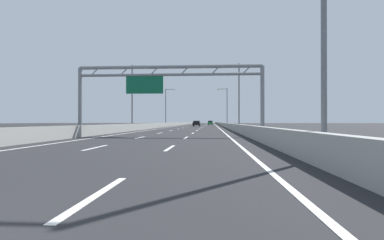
{
  "coord_description": "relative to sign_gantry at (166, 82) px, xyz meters",
  "views": [
    {
      "loc": [
        3.77,
        -1.5,
        1.27
      ],
      "look_at": [
        -0.27,
        60.85,
        1.57
      ],
      "focal_mm": 27.86,
      "sensor_mm": 36.0,
      "label": 1
    }
  ],
  "objects": [
    {
      "name": "lane_dash_right_0",
      "position": [
        2.09,
        -21.65,
        -4.86
      ],
      "size": [
        0.16,
        3.0,
        0.01
      ],
      "primitive_type": "cube",
      "color": "white",
      "rests_on": "ground_plane"
    },
    {
      "name": "streetlamp_left_mid",
      "position": [
        -7.17,
        15.85,
        0.53
      ],
      "size": [
        2.58,
        0.28,
        9.5
      ],
      "color": "slate",
      "rests_on": "ground_plane"
    },
    {
      "name": "orange_car",
      "position": [
        3.82,
        108.63,
        -4.09
      ],
      "size": [
        1.88,
        4.69,
        1.5
      ],
      "color": "orange",
      "rests_on": "ground_plane"
    },
    {
      "name": "lane_dash_left_3",
      "position": [
        -1.51,
        5.35,
        -4.86
      ],
      "size": [
        0.16,
        3.0,
        0.01
      ],
      "primitive_type": "cube",
      "color": "white",
      "rests_on": "ground_plane"
    },
    {
      "name": "edge_line_right",
      "position": [
        5.54,
        62.85,
        -4.86
      ],
      "size": [
        0.16,
        176.0,
        0.01
      ],
      "primitive_type": "cube",
      "color": "white",
      "rests_on": "ground_plane"
    },
    {
      "name": "lane_dash_right_2",
      "position": [
        2.09,
        -3.65,
        -4.86
      ],
      "size": [
        0.16,
        3.0,
        0.01
      ],
      "primitive_type": "cube",
      "color": "white",
      "rests_on": "ground_plane"
    },
    {
      "name": "ground_plane",
      "position": [
        0.29,
        74.85,
        -4.87
      ],
      "size": [
        260.0,
        260.0,
        0.0
      ],
      "primitive_type": "plane",
      "color": "#262628"
    },
    {
      "name": "lane_dash_right_5",
      "position": [
        2.09,
        23.35,
        -4.86
      ],
      "size": [
        0.16,
        3.0,
        0.01
      ],
      "primitive_type": "cube",
      "color": "white",
      "rests_on": "ground_plane"
    },
    {
      "name": "sign_gantry",
      "position": [
        0.0,
        0.0,
        0.0
      ],
      "size": [
        16.94,
        0.36,
        6.36
      ],
      "color": "gray",
      "rests_on": "ground_plane"
    },
    {
      "name": "lane_dash_left_11",
      "position": [
        -1.51,
        77.35,
        -4.86
      ],
      "size": [
        0.16,
        3.0,
        0.01
      ],
      "primitive_type": "cube",
      "color": "white",
      "rests_on": "ground_plane"
    },
    {
      "name": "lane_dash_left_13",
      "position": [
        -1.51,
        95.35,
        -4.86
      ],
      "size": [
        0.16,
        3.0,
        0.01
      ],
      "primitive_type": "cube",
      "color": "white",
      "rests_on": "ground_plane"
    },
    {
      "name": "streetlamp_right_mid",
      "position": [
        7.76,
        15.85,
        0.53
      ],
      "size": [
        2.58,
        0.28,
        9.5
      ],
      "color": "slate",
      "rests_on": "ground_plane"
    },
    {
      "name": "lane_dash_left_2",
      "position": [
        -1.51,
        -3.65,
        -4.86
      ],
      "size": [
        0.16,
        3.0,
        0.01
      ],
      "primitive_type": "cube",
      "color": "white",
      "rests_on": "ground_plane"
    },
    {
      "name": "lane_dash_left_1",
      "position": [
        -1.51,
        -12.65,
        -4.86
      ],
      "size": [
        0.16,
        3.0,
        0.01
      ],
      "primitive_type": "cube",
      "color": "white",
      "rests_on": "ground_plane"
    },
    {
      "name": "barrier_right",
      "position": [
        7.19,
        84.85,
        -4.39
      ],
      "size": [
        0.45,
        220.0,
        0.95
      ],
      "color": "#9E9E99",
      "rests_on": "ground_plane"
    },
    {
      "name": "lane_dash_right_8",
      "position": [
        2.09,
        50.35,
        -4.86
      ],
      "size": [
        0.16,
        3.0,
        0.01
      ],
      "primitive_type": "cube",
      "color": "white",
      "rests_on": "ground_plane"
    },
    {
      "name": "lane_dash_right_15",
      "position": [
        2.09,
        113.35,
        -4.86
      ],
      "size": [
        0.16,
        3.0,
        0.01
      ],
      "primitive_type": "cube",
      "color": "white",
      "rests_on": "ground_plane"
    },
    {
      "name": "lane_dash_left_5",
      "position": [
        -1.51,
        23.35,
        -4.86
      ],
      "size": [
        0.16,
        3.0,
        0.01
      ],
      "primitive_type": "cube",
      "color": "white",
      "rests_on": "ground_plane"
    },
    {
      "name": "lane_dash_right_10",
      "position": [
        2.09,
        68.35,
        -4.86
      ],
      "size": [
        0.16,
        3.0,
        0.01
      ],
      "primitive_type": "cube",
      "color": "white",
      "rests_on": "ground_plane"
    },
    {
      "name": "green_car",
      "position": [
        3.7,
        83.39,
        -4.07
      ],
      "size": [
        1.79,
        4.25,
        1.55
      ],
      "color": "#1E7A38",
      "rests_on": "ground_plane"
    },
    {
      "name": "lane_dash_left_15",
      "position": [
        -1.51,
        113.35,
        -4.86
      ],
      "size": [
        0.16,
        3.0,
        0.01
      ],
      "primitive_type": "cube",
      "color": "white",
      "rests_on": "ground_plane"
    },
    {
      "name": "lane_dash_right_12",
      "position": [
        2.09,
        86.35,
        -4.86
      ],
      "size": [
        0.16,
        3.0,
        0.01
      ],
      "primitive_type": "cube",
      "color": "white",
      "rests_on": "ground_plane"
    },
    {
      "name": "lane_dash_right_11",
      "position": [
        2.09,
        77.35,
        -4.86
      ],
      "size": [
        0.16,
        3.0,
        0.01
      ],
      "primitive_type": "cube",
      "color": "white",
      "rests_on": "ground_plane"
    },
    {
      "name": "lane_dash_right_9",
      "position": [
        2.09,
        59.35,
        -4.86
      ],
      "size": [
        0.16,
        3.0,
        0.01
      ],
      "primitive_type": "cube",
      "color": "white",
      "rests_on": "ground_plane"
    },
    {
      "name": "lane_dash_right_4",
      "position": [
        2.09,
        14.35,
        -4.86
      ],
      "size": [
        0.16,
        3.0,
        0.01
      ],
      "primitive_type": "cube",
      "color": "white",
      "rests_on": "ground_plane"
    },
    {
      "name": "streetlamp_right_far",
      "position": [
        7.76,
        47.69,
        0.53
      ],
      "size": [
        2.58,
        0.28,
        9.5
      ],
      "color": "slate",
      "rests_on": "ground_plane"
    },
    {
      "name": "lane_dash_right_6",
      "position": [
        2.09,
        32.35,
        -4.86
      ],
      "size": [
        0.16,
        3.0,
        0.01
      ],
      "primitive_type": "cube",
      "color": "white",
      "rests_on": "ground_plane"
    },
    {
      "name": "lane_dash_right_7",
      "position": [
        2.09,
        41.35,
        -4.86
      ],
      "size": [
        0.16,
        3.0,
        0.01
      ],
      "primitive_type": "cube",
      "color": "white",
      "rests_on": "ground_plane"
    },
    {
      "name": "lane_dash_left_6",
      "position": [
        -1.51,
        32.35,
        -4.86
      ],
      "size": [
        0.16,
        3.0,
        0.01
      ],
      "primitive_type": "cube",
      "color": "white",
      "rests_on": "ground_plane"
    },
    {
      "name": "lane_dash_left_17",
      "position": [
        -1.51,
        131.35,
        -4.86
      ],
      "size": [
        0.16,
        3.0,
        0.01
      ],
      "primitive_type": "cube",
      "color": "white",
      "rests_on": "ground_plane"
    },
    {
      "name": "lane_dash_left_16",
      "position": [
        -1.51,
        122.35,
        -4.86
      ],
      "size": [
        0.16,
        3.0,
        0.01
      ],
      "primitive_type": "cube",
      "color": "white",
      "rests_on": "ground_plane"
    },
    {
      "name": "barrier_left",
      "position": [
        -6.61,
        84.85,
        -4.39
      ],
      "size": [
        0.45,
        220.0,
        0.95
      ],
      "color": "#9E9E99",
      "rests_on": "ground_plane"
    },
    {
      "name": "lane_dash_right_3",
      "position": [
        2.09,
        5.35,
        -4.86
      ],
      "size": [
        0.16,
        3.0,
        0.01
      ],
      "primitive_type": "cube",
      "color": "white",
      "rests_on": "ground_plane"
    },
    {
      "name": "silver_car",
      "position": [
        -3.3,
        109.29,
        -4.1
      ],
      "size": [
        1.82,
        4.37,
        1.46
      ],
      "color": "#A8ADB2",
      "rests_on": "ground_plane"
    },
    {
      "name": "lane_dash_right_13",
      "position": [
        2.09,
        95.35,
        -4.86
      ],
      "size": [
        0.16,
        3.0,
        0.01
      ],
      "primitive_type": "cube",
      "color": "white",
      "rests_on": "ground_plane"
    },
    {
      "name": "lane_dash_right_1",
      "position": [
        2.09,
        -12.65,
        -4.86
      ],
      "size": [
        0.16,
        3.0,
        0.01
      ],
      "primitive_type": "cube",
      "color": "white",
      "rests_on": "ground_plane"
    },
    {
      "name": "lane_dash_left_14",
      "position": [
        -1.51,
        104.35,
        -4.86
      ],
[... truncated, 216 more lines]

